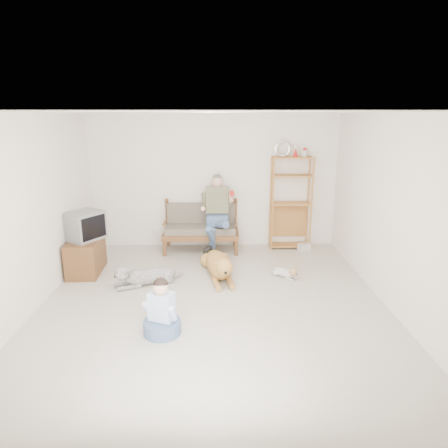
{
  "coord_description": "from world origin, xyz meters",
  "views": [
    {
      "loc": [
        0.05,
        -5.31,
        2.68
      ],
      "look_at": [
        0.18,
        1.0,
        0.93
      ],
      "focal_mm": 32.0,
      "sensor_mm": 36.0,
      "label": 1
    }
  ],
  "objects_px": {
    "etagere": "(291,202)",
    "tv_stand": "(86,256)",
    "golden_retriever": "(219,265)",
    "loveseat": "(201,227)"
  },
  "relations": [
    {
      "from": "etagere",
      "to": "tv_stand",
      "type": "xyz_separation_m",
      "value": [
        -3.78,
        -1.28,
        -0.66
      ]
    },
    {
      "from": "tv_stand",
      "to": "etagere",
      "type": "bearing_deg",
      "value": 15.96
    },
    {
      "from": "etagere",
      "to": "golden_retriever",
      "type": "bearing_deg",
      "value": -134.01
    },
    {
      "from": "golden_retriever",
      "to": "etagere",
      "type": "bearing_deg",
      "value": 36.68
    },
    {
      "from": "golden_retriever",
      "to": "loveseat",
      "type": "bearing_deg",
      "value": 94.92
    },
    {
      "from": "etagere",
      "to": "tv_stand",
      "type": "relative_size",
      "value": 2.36
    },
    {
      "from": "etagere",
      "to": "tv_stand",
      "type": "height_order",
      "value": "etagere"
    },
    {
      "from": "loveseat",
      "to": "golden_retriever",
      "type": "xyz_separation_m",
      "value": [
        0.36,
        -1.4,
        -0.29
      ]
    },
    {
      "from": "tv_stand",
      "to": "golden_retriever",
      "type": "xyz_separation_m",
      "value": [
        2.32,
        -0.23,
        -0.1
      ]
    },
    {
      "from": "loveseat",
      "to": "golden_retriever",
      "type": "bearing_deg",
      "value": -75.32
    }
  ]
}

